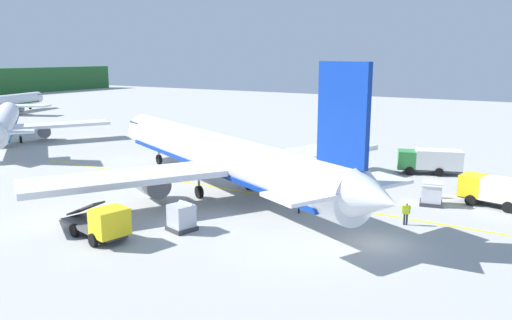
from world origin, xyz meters
TOP-DOWN VIEW (x-y plane):
  - airliner_foreground at (5.37, 16.42)m, footprint 32.97×39.10m
  - airliner_mid_apron at (10.81, 58.19)m, footprint 25.63×30.01m
  - service_truck_fuel at (-8.88, 15.97)m, footprint 3.48×6.56m
  - service_truck_baggage at (13.34, -6.13)m, footprint 3.37×6.70m
  - service_truck_catering at (22.69, 1.65)m, footprint 4.14×6.82m
  - cargo_container_near at (11.11, -1.13)m, footprint 2.11×2.11m
  - cargo_container_mid at (-4.61, 12.63)m, footprint 2.12×2.12m
  - crew_marshaller at (3.36, 7.31)m, footprint 0.57×0.42m
  - crew_loader_left at (13.24, -0.40)m, footprint 0.52×0.46m
  - crew_loader_right at (4.88, -0.70)m, footprint 0.34×0.61m
  - apron_guide_line at (6.34, 11.94)m, footprint 0.30×60.00m

SIDE VIEW (x-z plane):
  - apron_guide_line at x=6.34m, z-range 0.00..0.01m
  - cargo_container_mid at x=-4.61m, z-range -0.06..1.97m
  - crew_loader_left at x=13.24m, z-range 0.15..1.82m
  - cargo_container_near at x=11.11m, z-range -0.06..2.06m
  - crew_loader_right at x=4.88m, z-range 0.15..1.85m
  - crew_marshaller at x=3.36m, z-range 0.15..1.86m
  - service_truck_fuel at x=-8.88m, z-range -0.12..2.48m
  - service_truck_baggage at x=13.34m, z-range 0.21..2.62m
  - service_truck_catering at x=22.69m, z-range 0.19..2.77m
  - airliner_mid_apron at x=10.81m, z-range -2.15..7.85m
  - airliner_foreground at x=5.37m, z-range -2.56..9.34m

